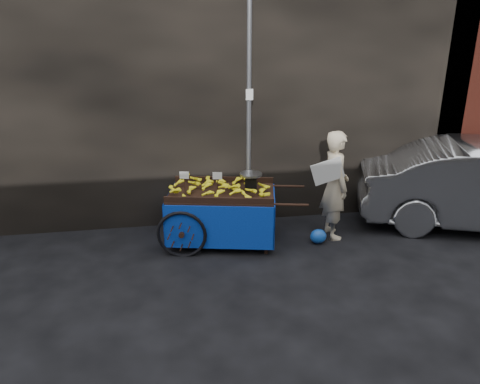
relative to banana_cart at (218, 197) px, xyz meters
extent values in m
plane|color=black|center=(0.30, -0.80, -0.80)|extent=(80.00, 80.00, 0.00)
cube|color=black|center=(-0.70, 1.80, 1.70)|extent=(11.00, 2.00, 5.00)
cylinder|color=slate|center=(0.60, 0.50, 1.20)|extent=(0.08, 0.08, 4.00)
cube|color=white|center=(0.60, 0.45, 1.60)|extent=(0.12, 0.02, 0.18)
cube|color=black|center=(0.05, -0.01, 0.06)|extent=(1.90, 1.41, 0.06)
cube|color=black|center=(0.16, 0.48, 0.13)|extent=(1.68, 0.41, 0.11)
cube|color=black|center=(-0.05, -0.50, 0.13)|extent=(1.68, 0.41, 0.11)
cube|color=black|center=(0.70, -0.59, -0.37)|extent=(0.06, 0.06, 0.86)
cube|color=black|center=(0.88, 0.25, -0.37)|extent=(0.06, 0.06, 0.86)
cylinder|color=black|center=(1.06, -0.67, 0.06)|extent=(0.53, 0.16, 0.04)
cylinder|color=black|center=(1.24, 0.17, 0.06)|extent=(0.53, 0.16, 0.04)
torus|color=black|center=(-0.64, -0.45, -0.42)|extent=(0.80, 0.22, 0.80)
torus|color=black|center=(-0.40, 0.68, -0.42)|extent=(0.80, 0.22, 0.80)
cylinder|color=black|center=(-0.52, 0.11, -0.42)|extent=(0.31, 1.18, 0.05)
cube|color=#082C9D|center=(-0.06, -0.55, -0.31)|extent=(1.72, 0.39, 0.73)
cube|color=#082C9D|center=(0.17, 0.52, -0.31)|extent=(1.72, 0.39, 0.73)
cube|color=#082C9D|center=(-0.79, 0.17, -0.31)|extent=(0.26, 1.09, 0.73)
cube|color=#082C9D|center=(0.90, -0.20, -0.31)|extent=(0.26, 1.09, 0.73)
cube|color=black|center=(0.54, -0.06, 0.24)|extent=(0.22, 0.19, 0.17)
cylinder|color=silver|center=(0.54, -0.06, 0.39)|extent=(0.43, 0.43, 0.03)
cube|color=white|center=(-0.55, 0.00, 0.41)|extent=(0.15, 0.04, 0.12)
cube|color=white|center=(-0.02, -0.12, 0.41)|extent=(0.15, 0.04, 0.12)
imported|color=#C0AF8F|center=(1.98, -0.11, 0.14)|extent=(0.46, 0.69, 1.87)
cube|color=silver|center=(1.75, -0.32, 0.46)|extent=(0.59, 0.08, 0.50)
ellipsoid|color=#1649A9|center=(1.64, -0.37, -0.67)|extent=(0.28, 0.22, 0.25)
camera|label=1|loc=(-0.82, -7.19, 2.78)|focal=35.00mm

